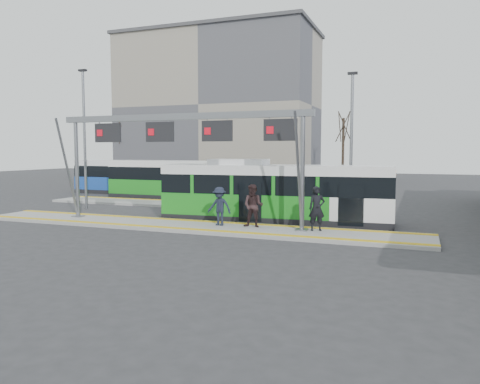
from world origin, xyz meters
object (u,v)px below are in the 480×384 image
(passenger_b, at_px, (253,206))
(passenger_c, at_px, (219,206))
(hero_bus, at_px, (274,193))
(gantry, at_px, (181,136))
(passenger_a, at_px, (317,209))

(passenger_b, bearing_deg, passenger_c, -179.32)
(hero_bus, distance_m, passenger_c, 3.47)
(gantry, xyz_separation_m, passenger_b, (3.59, 0.11, -3.18))
(gantry, distance_m, passenger_c, 3.80)
(gantry, height_order, passenger_b, gantry)
(gantry, relative_size, passenger_a, 6.74)
(passenger_a, height_order, passenger_b, passenger_b)
(passenger_a, distance_m, passenger_c, 4.51)
(hero_bus, distance_m, passenger_b, 2.91)
(gantry, relative_size, passenger_c, 7.29)
(passenger_b, distance_m, passenger_c, 1.64)
(hero_bus, relative_size, passenger_c, 6.55)
(hero_bus, height_order, passenger_c, hero_bus)
(gantry, height_order, passenger_a, gantry)
(passenger_a, bearing_deg, passenger_c, 157.65)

